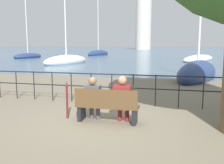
{
  "coord_description": "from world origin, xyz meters",
  "views": [
    {
      "loc": [
        1.63,
        -6.14,
        2.03
      ],
      "look_at": [
        0.0,
        0.5,
        0.99
      ],
      "focal_mm": 40.0,
      "sensor_mm": 36.0,
      "label": 1
    }
  ],
  "objects_px": {
    "closed_umbrella": "(67,98)",
    "sailboat_2": "(66,60)",
    "seated_person_left": "(93,96)",
    "sailboat_4": "(98,53)",
    "sailboat_3": "(197,73)",
    "seated_person_right": "(122,97)",
    "park_bench": "(107,107)",
    "sailboat_5": "(28,56)",
    "sailboat_1": "(199,58)",
    "harbor_lighthouse": "(144,14)"
  },
  "relations": [
    {
      "from": "sailboat_3",
      "to": "sailboat_4",
      "type": "relative_size",
      "value": 0.67
    },
    {
      "from": "closed_umbrella",
      "to": "park_bench",
      "type": "bearing_deg",
      "value": -4.88
    },
    {
      "from": "sailboat_4",
      "to": "seated_person_left",
      "type": "bearing_deg",
      "value": -56.73
    },
    {
      "from": "sailboat_3",
      "to": "sailboat_2",
      "type": "bearing_deg",
      "value": 161.49
    },
    {
      "from": "sailboat_5",
      "to": "sailboat_2",
      "type": "bearing_deg",
      "value": -38.51
    },
    {
      "from": "seated_person_right",
      "to": "sailboat_3",
      "type": "bearing_deg",
      "value": 73.73
    },
    {
      "from": "sailboat_5",
      "to": "sailboat_1",
      "type": "bearing_deg",
      "value": 0.35
    },
    {
      "from": "park_bench",
      "to": "sailboat_3",
      "type": "distance_m",
      "value": 9.58
    },
    {
      "from": "sailboat_2",
      "to": "harbor_lighthouse",
      "type": "relative_size",
      "value": 0.45
    },
    {
      "from": "park_bench",
      "to": "closed_umbrella",
      "type": "xyz_separation_m",
      "value": [
        -1.15,
        0.1,
        0.15
      ]
    },
    {
      "from": "seated_person_left",
      "to": "sailboat_5",
      "type": "xyz_separation_m",
      "value": [
        -19.38,
        27.63,
        -0.38
      ]
    },
    {
      "from": "seated_person_right",
      "to": "sailboat_3",
      "type": "relative_size",
      "value": 0.17
    },
    {
      "from": "seated_person_left",
      "to": "sailboat_4",
      "type": "bearing_deg",
      "value": 106.69
    },
    {
      "from": "sailboat_1",
      "to": "harbor_lighthouse",
      "type": "height_order",
      "value": "harbor_lighthouse"
    },
    {
      "from": "sailboat_2",
      "to": "harbor_lighthouse",
      "type": "bearing_deg",
      "value": 105.37
    },
    {
      "from": "harbor_lighthouse",
      "to": "sailboat_4",
      "type": "bearing_deg",
      "value": -92.47
    },
    {
      "from": "sailboat_2",
      "to": "closed_umbrella",
      "type": "bearing_deg",
      "value": -50.83
    },
    {
      "from": "seated_person_left",
      "to": "sailboat_2",
      "type": "xyz_separation_m",
      "value": [
        -8.88,
        18.15,
        -0.32
      ]
    },
    {
      "from": "seated_person_right",
      "to": "closed_umbrella",
      "type": "xyz_separation_m",
      "value": [
        -1.55,
        0.02,
        -0.11
      ]
    },
    {
      "from": "seated_person_right",
      "to": "park_bench",
      "type": "bearing_deg",
      "value": -169.4
    },
    {
      "from": "closed_umbrella",
      "to": "sailboat_3",
      "type": "xyz_separation_m",
      "value": [
        4.18,
        8.99,
        -0.23
      ]
    },
    {
      "from": "park_bench",
      "to": "sailboat_1",
      "type": "relative_size",
      "value": 0.13
    },
    {
      "from": "seated_person_right",
      "to": "sailboat_2",
      "type": "bearing_deg",
      "value": 118.04
    },
    {
      "from": "seated_person_left",
      "to": "sailboat_4",
      "type": "xyz_separation_m",
      "value": [
        -11.51,
        38.38,
        -0.31
      ]
    },
    {
      "from": "sailboat_5",
      "to": "harbor_lighthouse",
      "type": "height_order",
      "value": "harbor_lighthouse"
    },
    {
      "from": "seated_person_right",
      "to": "harbor_lighthouse",
      "type": "bearing_deg",
      "value": 96.4
    },
    {
      "from": "seated_person_right",
      "to": "seated_person_left",
      "type": "bearing_deg",
      "value": 179.8
    },
    {
      "from": "sailboat_4",
      "to": "harbor_lighthouse",
      "type": "xyz_separation_m",
      "value": [
        2.22,
        51.5,
        12.89
      ]
    },
    {
      "from": "sailboat_3",
      "to": "sailboat_5",
      "type": "distance_m",
      "value": 29.44
    },
    {
      "from": "sailboat_1",
      "to": "harbor_lighthouse",
      "type": "relative_size",
      "value": 0.43
    },
    {
      "from": "sailboat_3",
      "to": "sailboat_5",
      "type": "height_order",
      "value": "sailboat_5"
    },
    {
      "from": "sailboat_5",
      "to": "sailboat_4",
      "type": "bearing_deg",
      "value": 57.36
    },
    {
      "from": "seated_person_left",
      "to": "closed_umbrella",
      "type": "distance_m",
      "value": 0.76
    },
    {
      "from": "park_bench",
      "to": "closed_umbrella",
      "type": "distance_m",
      "value": 1.17
    },
    {
      "from": "sailboat_1",
      "to": "sailboat_3",
      "type": "distance_m",
      "value": 17.33
    },
    {
      "from": "sailboat_2",
      "to": "sailboat_3",
      "type": "bearing_deg",
      "value": -21.58
    },
    {
      "from": "sailboat_4",
      "to": "sailboat_5",
      "type": "height_order",
      "value": "sailboat_4"
    },
    {
      "from": "sailboat_1",
      "to": "sailboat_5",
      "type": "height_order",
      "value": "sailboat_1"
    },
    {
      "from": "sailboat_3",
      "to": "seated_person_right",
      "type": "bearing_deg",
      "value": -88.16
    },
    {
      "from": "sailboat_3",
      "to": "harbor_lighthouse",
      "type": "height_order",
      "value": "harbor_lighthouse"
    },
    {
      "from": "closed_umbrella",
      "to": "sailboat_3",
      "type": "height_order",
      "value": "sailboat_3"
    },
    {
      "from": "sailboat_1",
      "to": "sailboat_4",
      "type": "relative_size",
      "value": 1.1
    },
    {
      "from": "sailboat_5",
      "to": "seated_person_left",
      "type": "bearing_deg",
      "value": -51.4
    },
    {
      "from": "closed_umbrella",
      "to": "sailboat_2",
      "type": "bearing_deg",
      "value": 114.13
    },
    {
      "from": "closed_umbrella",
      "to": "sailboat_5",
      "type": "height_order",
      "value": "sailboat_5"
    },
    {
      "from": "sailboat_4",
      "to": "harbor_lighthouse",
      "type": "distance_m",
      "value": 53.13
    },
    {
      "from": "sailboat_1",
      "to": "seated_person_right",
      "type": "bearing_deg",
      "value": -74.46
    },
    {
      "from": "park_bench",
      "to": "closed_umbrella",
      "type": "bearing_deg",
      "value": 175.12
    },
    {
      "from": "sailboat_4",
      "to": "sailboat_5",
      "type": "xyz_separation_m",
      "value": [
        -7.87,
        -10.75,
        -0.07
      ]
    },
    {
      "from": "sailboat_5",
      "to": "harbor_lighthouse",
      "type": "bearing_deg",
      "value": 84.36
    }
  ]
}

